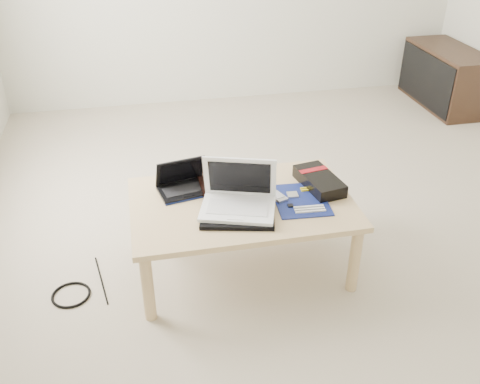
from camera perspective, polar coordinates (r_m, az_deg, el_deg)
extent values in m
plane|color=beige|center=(3.33, 6.40, -2.08)|extent=(4.00, 4.00, 0.00)
cube|color=tan|center=(2.66, 0.19, -1.26)|extent=(1.10, 0.70, 0.03)
cylinder|color=tan|center=(2.50, -9.81, -9.99)|extent=(0.06, 0.06, 0.37)
cylinder|color=tan|center=(2.68, 12.13, -7.04)|extent=(0.06, 0.06, 0.37)
cylinder|color=tan|center=(2.98, -10.48, -2.52)|extent=(0.06, 0.06, 0.37)
cylinder|color=tan|center=(3.14, 8.01, -0.47)|extent=(0.06, 0.06, 0.37)
cube|color=#392317|center=(5.14, 21.13, 11.35)|extent=(0.40, 0.90, 0.50)
cube|color=black|center=(5.04, 19.16, 11.34)|extent=(0.02, 0.86, 0.44)
cube|color=black|center=(2.81, -1.12, 1.29)|extent=(0.34, 0.28, 0.03)
cube|color=black|center=(2.74, -5.97, 0.15)|extent=(0.28, 0.22, 0.02)
cube|color=black|center=(2.73, -5.96, 0.29)|extent=(0.22, 0.13, 0.00)
cube|color=black|center=(2.68, -5.55, -0.35)|extent=(0.06, 0.03, 0.00)
cube|color=black|center=(2.75, -6.41, 2.23)|extent=(0.26, 0.12, 0.16)
cube|color=black|center=(2.74, -6.38, 2.14)|extent=(0.22, 0.10, 0.13)
cube|color=#0B1643|center=(2.67, -5.40, -0.80)|extent=(0.25, 0.06, 0.01)
cube|color=black|center=(2.68, 0.32, -0.55)|extent=(0.24, 0.19, 0.01)
cube|color=white|center=(2.67, 0.32, -0.44)|extent=(0.19, 0.15, 0.00)
cube|color=#AEAEB2|center=(2.72, 3.17, 0.10)|extent=(0.14, 0.25, 0.02)
cube|color=gray|center=(2.72, 3.18, 0.30)|extent=(0.11, 0.20, 0.00)
cube|color=black|center=(2.54, -0.27, -2.37)|extent=(0.39, 0.32, 0.02)
cube|color=white|center=(2.54, -0.24, -1.80)|extent=(0.41, 0.34, 0.02)
cube|color=silver|center=(2.53, -0.26, -1.66)|extent=(0.31, 0.21, 0.00)
cube|color=white|center=(2.46, -0.48, -2.76)|extent=(0.08, 0.06, 0.00)
cube|color=white|center=(2.56, -0.03, 1.63)|extent=(0.35, 0.17, 0.23)
cube|color=black|center=(2.55, -0.04, 1.53)|extent=(0.30, 0.14, 0.18)
cube|color=#0C194F|center=(2.68, 6.48, -0.85)|extent=(0.28, 0.34, 0.01)
cube|color=#AEAEB2|center=(2.70, 5.62, -0.29)|extent=(0.06, 0.06, 0.01)
cube|color=gold|center=(2.77, 7.53, 0.44)|extent=(0.11, 0.02, 0.01)
cube|color=gold|center=(2.75, 7.63, 0.24)|extent=(0.11, 0.02, 0.01)
cube|color=silver|center=(2.62, 7.33, -1.55)|extent=(0.15, 0.02, 0.01)
cube|color=silver|center=(2.60, 7.44, -1.80)|extent=(0.15, 0.02, 0.01)
cube|color=silver|center=(2.58, 7.56, -2.06)|extent=(0.15, 0.02, 0.01)
cube|color=black|center=(2.61, 5.40, -1.45)|extent=(0.03, 0.03, 0.01)
cube|color=black|center=(2.79, 8.45, 1.16)|extent=(0.21, 0.33, 0.07)
cube|color=maroon|center=(2.82, 7.85, 2.38)|extent=(0.16, 0.06, 0.00)
torus|color=black|center=(2.58, -1.82, -1.86)|extent=(0.13, 0.13, 0.01)
torus|color=black|center=(2.82, -17.58, -10.42)|extent=(0.23, 0.23, 0.01)
cylinder|color=black|center=(2.87, -14.58, -9.05)|extent=(0.08, 0.39, 0.01)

